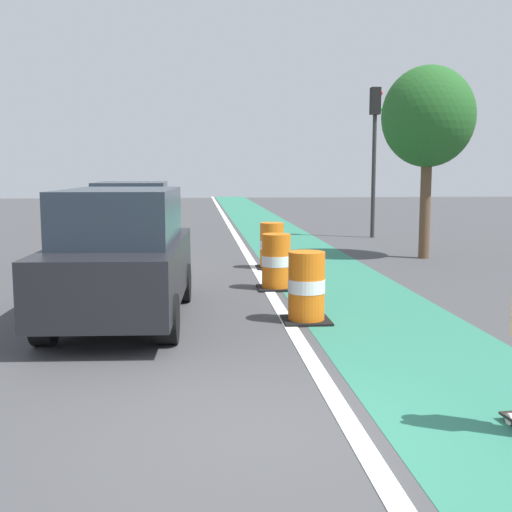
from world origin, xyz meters
TOP-DOWN VIEW (x-y plane):
  - ground_plane at (0.00, 0.00)m, footprint 100.00×100.00m
  - bike_lane_strip at (2.40, 12.00)m, footprint 2.50×80.00m
  - lane_divider_stripe at (0.90, 12.00)m, footprint 0.20×80.00m
  - parked_suv_nearest at (-1.63, 4.56)m, footprint 2.09×4.68m
  - parked_suv_second at (-2.03, 10.51)m, footprint 1.96×4.62m
  - traffic_barrel_front at (1.19, 4.21)m, footprint 0.73×0.73m
  - traffic_barrel_mid at (1.06, 7.02)m, footprint 0.73×0.73m
  - traffic_barrel_back at (1.29, 9.75)m, footprint 0.73×0.73m
  - traffic_light_corner at (5.61, 16.60)m, footprint 0.41×0.32m
  - street_tree_sidewalk at (5.52, 11.19)m, footprint 2.40×2.40m

SIDE VIEW (x-z plane):
  - ground_plane at x=0.00m, z-range 0.00..0.00m
  - bike_lane_strip at x=2.40m, z-range 0.00..0.01m
  - lane_divider_stripe at x=0.90m, z-range 0.00..0.01m
  - traffic_barrel_front at x=1.19m, z-range -0.01..1.08m
  - traffic_barrel_mid at x=1.06m, z-range -0.01..1.08m
  - traffic_barrel_back at x=1.29m, z-range -0.01..1.08m
  - parked_suv_nearest at x=-1.63m, z-range 0.02..2.06m
  - parked_suv_second at x=-2.03m, z-range 0.02..2.06m
  - traffic_light_corner at x=5.61m, z-range 0.95..6.05m
  - street_tree_sidewalk at x=5.52m, z-range 1.17..6.17m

